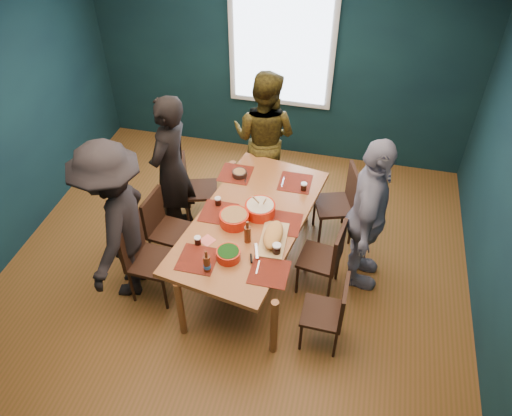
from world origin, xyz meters
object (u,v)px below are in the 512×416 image
at_px(dining_table, 251,223).
at_px(chair_right_near, 332,309).
at_px(bowl_dumpling, 260,209).
at_px(person_right, 368,217).
at_px(bowl_herbs, 228,254).
at_px(chair_right_mid, 328,255).
at_px(cutting_board, 273,236).
at_px(chair_left_mid, 162,224).
at_px(bowl_salad, 234,218).
at_px(chair_left_far, 193,185).
at_px(person_near_left, 116,223).
at_px(chair_right_far, 343,199).
at_px(person_far_left, 171,169).
at_px(chair_left_near, 143,253).
at_px(person_back, 264,137).

height_order(dining_table, chair_right_near, chair_right_near).
distance_m(dining_table, bowl_dumpling, 0.18).
bearing_deg(person_right, bowl_herbs, 122.98).
relative_size(chair_right_mid, cutting_board, 1.44).
bearing_deg(bowl_dumpling, cutting_board, -58.78).
bearing_deg(chair_left_mid, person_right, 11.70).
bearing_deg(bowl_salad, chair_left_far, 132.15).
distance_m(chair_left_far, person_near_left, 1.30).
height_order(chair_right_mid, cutting_board, cutting_board).
relative_size(bowl_salad, cutting_board, 0.48).
height_order(chair_right_far, chair_right_mid, chair_right_far).
bearing_deg(chair_left_far, person_far_left, -134.80).
height_order(person_far_left, bowl_salad, person_far_left).
bearing_deg(chair_right_near, bowl_salad, 151.81).
bearing_deg(chair_left_near, chair_right_far, 38.01).
bearing_deg(bowl_salad, chair_left_near, -154.21).
bearing_deg(bowl_herbs, cutting_board, 42.32).
distance_m(person_far_left, bowl_herbs, 1.39).
bearing_deg(bowl_herbs, chair_left_far, 122.26).
relative_size(chair_right_near, bowl_dumpling, 2.70).
bearing_deg(chair_left_near, dining_table, 30.40).
relative_size(chair_left_mid, bowl_salad, 2.98).
distance_m(chair_right_near, person_right, 0.99).
xyz_separation_m(chair_left_mid, chair_right_near, (1.90, -0.69, -0.02)).
xyz_separation_m(bowl_salad, cutting_board, (0.42, -0.15, -0.00)).
relative_size(person_back, bowl_dumpling, 5.52).
distance_m(person_back, bowl_dumpling, 1.29).
xyz_separation_m(chair_right_far, bowl_salad, (-1.00, -0.92, 0.30)).
xyz_separation_m(person_right, bowl_salad, (-1.28, -0.28, -0.04)).
relative_size(dining_table, bowl_dumpling, 7.10).
bearing_deg(dining_table, chair_left_far, 151.15).
height_order(dining_table, chair_left_mid, chair_left_mid).
height_order(chair_right_far, chair_right_near, chair_right_far).
xyz_separation_m(chair_right_mid, bowl_salad, (-0.95, -0.05, 0.33)).
bearing_deg(person_far_left, chair_right_near, 67.24).
bearing_deg(chair_left_far, chair_right_mid, -41.26).
xyz_separation_m(person_near_left, cutting_board, (1.49, 0.24, -0.06)).
bearing_deg(person_far_left, cutting_board, 69.38).
bearing_deg(chair_right_mid, dining_table, -176.44).
distance_m(dining_table, chair_right_near, 1.20).
bearing_deg(person_far_left, dining_table, 74.18).
distance_m(chair_left_mid, person_back, 1.63).
bearing_deg(chair_right_mid, bowl_herbs, -141.37).
relative_size(chair_right_far, chair_right_mid, 1.05).
xyz_separation_m(person_near_left, bowl_salad, (1.06, 0.39, -0.06)).
distance_m(chair_right_near, bowl_dumpling, 1.22).
bearing_deg(bowl_dumpling, chair_right_near, -42.86).
xyz_separation_m(chair_right_mid, person_far_left, (-1.82, 0.52, 0.37)).
height_order(chair_left_far, bowl_dumpling, bowl_dumpling).
relative_size(chair_right_mid, person_back, 0.51).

